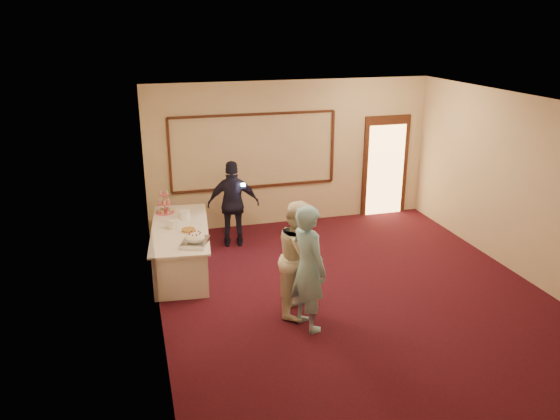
{
  "coord_description": "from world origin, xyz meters",
  "views": [
    {
      "loc": [
        -3.2,
        -7.14,
        4.11
      ],
      "look_at": [
        -0.92,
        1.06,
        1.15
      ],
      "focal_mm": 35.0,
      "sensor_mm": 36.0,
      "label": 1
    }
  ],
  "objects_px": {
    "tart": "(188,230)",
    "guest": "(233,204)",
    "cupcake_stand": "(164,204)",
    "plate_stack_a": "(174,224)",
    "plate_stack_b": "(184,214)",
    "pavlova_tray": "(195,240)",
    "man": "(308,268)",
    "woman": "(300,258)",
    "buffet_table": "(181,248)"
  },
  "relations": [
    {
      "from": "buffet_table",
      "to": "guest",
      "type": "height_order",
      "value": "guest"
    },
    {
      "from": "cupcake_stand",
      "to": "plate_stack_a",
      "type": "height_order",
      "value": "cupcake_stand"
    },
    {
      "from": "man",
      "to": "guest",
      "type": "relative_size",
      "value": 1.09
    },
    {
      "from": "plate_stack_b",
      "to": "tart",
      "type": "bearing_deg",
      "value": -90.48
    },
    {
      "from": "pavlova_tray",
      "to": "buffet_table",
      "type": "bearing_deg",
      "value": 101.44
    },
    {
      "from": "man",
      "to": "guest",
      "type": "height_order",
      "value": "man"
    },
    {
      "from": "man",
      "to": "woman",
      "type": "distance_m",
      "value": 0.45
    },
    {
      "from": "tart",
      "to": "pavlova_tray",
      "type": "bearing_deg",
      "value": -85.65
    },
    {
      "from": "cupcake_stand",
      "to": "plate_stack_b",
      "type": "xyz_separation_m",
      "value": [
        0.31,
        -0.42,
        -0.08
      ]
    },
    {
      "from": "pavlova_tray",
      "to": "man",
      "type": "xyz_separation_m",
      "value": [
        1.35,
        -1.58,
        0.06
      ]
    },
    {
      "from": "guest",
      "to": "plate_stack_b",
      "type": "bearing_deg",
      "value": 32.73
    },
    {
      "from": "plate_stack_a",
      "to": "tart",
      "type": "height_order",
      "value": "plate_stack_a"
    },
    {
      "from": "pavlova_tray",
      "to": "plate_stack_b",
      "type": "xyz_separation_m",
      "value": [
        -0.04,
        1.23,
        0.0
      ]
    },
    {
      "from": "pavlova_tray",
      "to": "plate_stack_a",
      "type": "height_order",
      "value": "pavlova_tray"
    },
    {
      "from": "pavlova_tray",
      "to": "cupcake_stand",
      "type": "xyz_separation_m",
      "value": [
        -0.35,
        1.65,
        0.09
      ]
    },
    {
      "from": "plate_stack_a",
      "to": "plate_stack_b",
      "type": "xyz_separation_m",
      "value": [
        0.22,
        0.44,
        0.01
      ]
    },
    {
      "from": "pavlova_tray",
      "to": "plate_stack_b",
      "type": "height_order",
      "value": "pavlova_tray"
    },
    {
      "from": "man",
      "to": "pavlova_tray",
      "type": "bearing_deg",
      "value": 22.12
    },
    {
      "from": "plate_stack_b",
      "to": "guest",
      "type": "xyz_separation_m",
      "value": [
        0.97,
        0.4,
        -0.02
      ]
    },
    {
      "from": "pavlova_tray",
      "to": "woman",
      "type": "height_order",
      "value": "woman"
    },
    {
      "from": "plate_stack_b",
      "to": "guest",
      "type": "distance_m",
      "value": 1.04
    },
    {
      "from": "cupcake_stand",
      "to": "plate_stack_a",
      "type": "xyz_separation_m",
      "value": [
        0.09,
        -0.86,
        -0.09
      ]
    },
    {
      "from": "buffet_table",
      "to": "pavlova_tray",
      "type": "relative_size",
      "value": 4.23
    },
    {
      "from": "buffet_table",
      "to": "plate_stack_a",
      "type": "xyz_separation_m",
      "value": [
        -0.1,
        -0.03,
        0.46
      ]
    },
    {
      "from": "cupcake_stand",
      "to": "tart",
      "type": "height_order",
      "value": "cupcake_stand"
    },
    {
      "from": "tart",
      "to": "man",
      "type": "relative_size",
      "value": 0.14
    },
    {
      "from": "tart",
      "to": "woman",
      "type": "distance_m",
      "value": 2.23
    },
    {
      "from": "plate_stack_b",
      "to": "guest",
      "type": "relative_size",
      "value": 0.13
    },
    {
      "from": "woman",
      "to": "tart",
      "type": "bearing_deg",
      "value": 66.19
    },
    {
      "from": "plate_stack_a",
      "to": "guest",
      "type": "distance_m",
      "value": 1.45
    },
    {
      "from": "plate_stack_b",
      "to": "pavlova_tray",
      "type": "bearing_deg",
      "value": -88.21
    },
    {
      "from": "plate_stack_b",
      "to": "man",
      "type": "relative_size",
      "value": 0.12
    },
    {
      "from": "man",
      "to": "guest",
      "type": "bearing_deg",
      "value": -10.81
    },
    {
      "from": "plate_stack_a",
      "to": "pavlova_tray",
      "type": "bearing_deg",
      "value": -71.75
    },
    {
      "from": "plate_stack_b",
      "to": "woman",
      "type": "distance_m",
      "value": 2.75
    },
    {
      "from": "buffet_table",
      "to": "guest",
      "type": "xyz_separation_m",
      "value": [
        1.09,
        0.81,
        0.45
      ]
    },
    {
      "from": "plate_stack_a",
      "to": "plate_stack_b",
      "type": "bearing_deg",
      "value": 63.32
    },
    {
      "from": "tart",
      "to": "guest",
      "type": "relative_size",
      "value": 0.15
    },
    {
      "from": "plate_stack_a",
      "to": "man",
      "type": "xyz_separation_m",
      "value": [
        1.61,
        -2.37,
        0.06
      ]
    },
    {
      "from": "tart",
      "to": "guest",
      "type": "bearing_deg",
      "value": 47.25
    },
    {
      "from": "plate_stack_b",
      "to": "tart",
      "type": "relative_size",
      "value": 0.82
    },
    {
      "from": "plate_stack_a",
      "to": "plate_stack_b",
      "type": "distance_m",
      "value": 0.49
    },
    {
      "from": "plate_stack_b",
      "to": "man",
      "type": "bearing_deg",
      "value": -63.74
    },
    {
      "from": "woman",
      "to": "cupcake_stand",
      "type": "bearing_deg",
      "value": 58.24
    },
    {
      "from": "pavlova_tray",
      "to": "cupcake_stand",
      "type": "height_order",
      "value": "cupcake_stand"
    },
    {
      "from": "plate_stack_a",
      "to": "plate_stack_b",
      "type": "height_order",
      "value": "plate_stack_b"
    },
    {
      "from": "guest",
      "to": "cupcake_stand",
      "type": "bearing_deg",
      "value": 9.16
    },
    {
      "from": "buffet_table",
      "to": "plate_stack_b",
      "type": "distance_m",
      "value": 0.64
    },
    {
      "from": "plate_stack_b",
      "to": "woman",
      "type": "bearing_deg",
      "value": -59.05
    },
    {
      "from": "buffet_table",
      "to": "pavlova_tray",
      "type": "bearing_deg",
      "value": -78.56
    }
  ]
}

